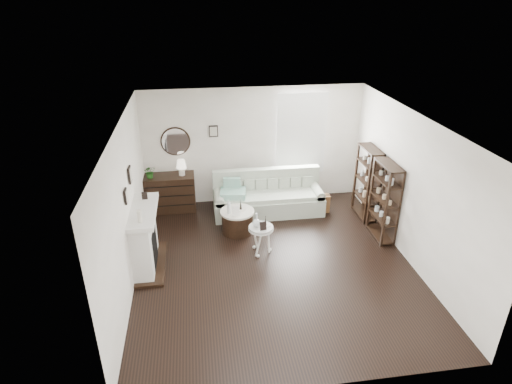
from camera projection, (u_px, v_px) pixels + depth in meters
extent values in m
plane|color=black|center=(274.00, 264.00, 7.94)|extent=(5.50, 5.50, 0.00)
plane|color=white|center=(277.00, 123.00, 6.77)|extent=(5.50, 5.50, 0.00)
plane|color=silver|center=(253.00, 146.00, 9.81)|extent=(5.00, 0.00, 5.00)
plane|color=silver|center=(320.00, 304.00, 4.91)|extent=(5.00, 0.00, 5.00)
plane|color=silver|center=(126.00, 208.00, 7.03)|extent=(0.00, 5.50, 5.50)
plane|color=silver|center=(412.00, 190.00, 7.68)|extent=(0.00, 5.50, 5.50)
cube|color=white|center=(301.00, 134.00, 9.83)|extent=(1.00, 0.02, 1.80)
cube|color=white|center=(301.00, 134.00, 9.78)|extent=(1.15, 0.02, 1.90)
cylinder|color=silver|center=(175.00, 142.00, 9.47)|extent=(0.60, 0.03, 0.60)
cube|color=black|center=(213.00, 131.00, 9.50)|extent=(0.20, 0.03, 0.26)
cube|color=silver|center=(144.00, 240.00, 7.67)|extent=(0.34, 1.20, 1.10)
cube|color=black|center=(147.00, 246.00, 7.74)|extent=(0.30, 0.65, 0.70)
cube|color=silver|center=(143.00, 211.00, 7.43)|extent=(0.44, 1.35, 0.08)
cube|color=black|center=(152.00, 263.00, 7.91)|extent=(0.50, 1.40, 0.05)
cylinder|color=beige|center=(140.00, 216.00, 6.96)|extent=(0.08, 0.08, 0.22)
cube|color=black|center=(145.00, 196.00, 7.74)|extent=(0.10, 0.03, 0.14)
cube|color=black|center=(126.00, 196.00, 6.88)|extent=(0.03, 0.18, 0.24)
cube|color=black|center=(130.00, 175.00, 7.42)|extent=(0.03, 0.22, 0.28)
cube|color=black|center=(367.00, 183.00, 9.28)|extent=(0.30, 0.80, 1.60)
cylinder|color=beige|center=(369.00, 200.00, 9.18)|extent=(0.08, 0.08, 0.11)
cylinder|color=beige|center=(365.00, 195.00, 9.40)|extent=(0.08, 0.08, 0.11)
cylinder|color=beige|center=(361.00, 190.00, 9.62)|extent=(0.08, 0.08, 0.11)
cylinder|color=beige|center=(371.00, 183.00, 9.01)|extent=(0.08, 0.08, 0.11)
cylinder|color=beige|center=(367.00, 178.00, 9.23)|extent=(0.08, 0.08, 0.11)
cylinder|color=beige|center=(363.00, 173.00, 9.45)|extent=(0.08, 0.08, 0.11)
cylinder|color=beige|center=(374.00, 165.00, 8.83)|extent=(0.08, 0.08, 0.11)
cylinder|color=beige|center=(369.00, 161.00, 9.06)|extent=(0.08, 0.08, 0.11)
cylinder|color=beige|center=(365.00, 156.00, 9.28)|extent=(0.08, 0.08, 0.11)
cube|color=black|center=(384.00, 201.00, 8.48)|extent=(0.30, 0.80, 1.60)
cylinder|color=beige|center=(387.00, 220.00, 8.38)|extent=(0.08, 0.08, 0.11)
cylinder|color=beige|center=(381.00, 214.00, 8.60)|extent=(0.08, 0.08, 0.11)
cylinder|color=beige|center=(377.00, 208.00, 8.82)|extent=(0.08, 0.08, 0.11)
cylinder|color=beige|center=(389.00, 202.00, 8.20)|extent=(0.08, 0.08, 0.11)
cylinder|color=beige|center=(384.00, 196.00, 8.43)|extent=(0.08, 0.08, 0.11)
cylinder|color=beige|center=(379.00, 191.00, 8.65)|extent=(0.08, 0.08, 0.11)
cylinder|color=beige|center=(392.00, 183.00, 8.03)|extent=(0.08, 0.08, 0.11)
cylinder|color=beige|center=(387.00, 178.00, 8.25)|extent=(0.08, 0.08, 0.11)
cylinder|color=beige|center=(382.00, 173.00, 8.48)|extent=(0.08, 0.08, 0.11)
cube|color=#A6B29E|center=(268.00, 205.00, 9.67)|extent=(2.44, 0.84, 0.39)
cube|color=#A6B29E|center=(269.00, 195.00, 9.54)|extent=(2.11, 0.68, 0.09)
cube|color=#A6B29E|center=(266.00, 184.00, 9.80)|extent=(2.44, 0.19, 0.75)
cube|color=#A6B29E|center=(219.00, 206.00, 9.51)|extent=(0.21, 0.80, 0.49)
cube|color=#A6B29E|center=(316.00, 200.00, 9.80)|extent=(0.21, 0.80, 0.49)
cube|color=#2A9A69|center=(233.00, 193.00, 9.37)|extent=(0.61, 0.53, 0.14)
cube|color=brown|center=(316.00, 204.00, 9.70)|extent=(0.62, 0.23, 0.41)
cube|color=black|center=(167.00, 193.00, 9.70)|extent=(1.27, 0.53, 0.84)
cube|color=black|center=(167.00, 206.00, 9.54)|extent=(1.21, 0.01, 0.02)
cube|color=black|center=(166.00, 197.00, 9.44)|extent=(1.21, 0.01, 0.02)
cube|color=black|center=(165.00, 187.00, 9.34)|extent=(1.21, 0.01, 0.01)
imported|color=#1E5017|center=(150.00, 172.00, 9.37)|extent=(0.30, 0.28, 0.28)
cylinder|color=black|center=(237.00, 222.00, 8.89)|extent=(0.65, 0.65, 0.45)
cylinder|color=beige|center=(237.00, 212.00, 8.79)|extent=(0.71, 0.71, 0.04)
cylinder|color=silver|center=(261.00, 227.00, 8.04)|extent=(0.46, 0.46, 0.03)
cylinder|color=silver|center=(261.00, 229.00, 8.06)|extent=(0.47, 0.47, 0.02)
cylinder|color=silver|center=(261.00, 240.00, 8.17)|extent=(0.04, 0.04, 0.54)
cylinder|color=silver|center=(229.00, 207.00, 8.62)|extent=(0.07, 0.07, 0.30)
cube|color=white|center=(236.00, 211.00, 8.57)|extent=(0.15, 0.07, 0.20)
cube|color=black|center=(263.00, 226.00, 7.89)|extent=(0.13, 0.08, 0.17)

